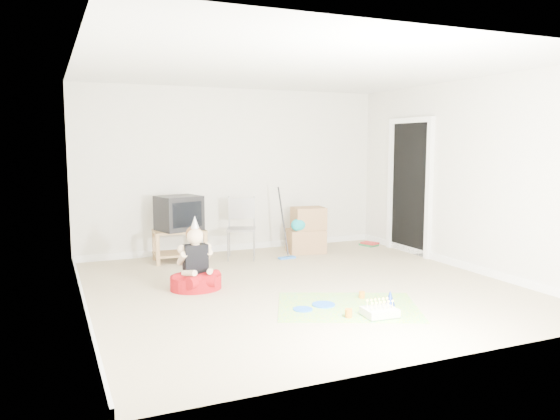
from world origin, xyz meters
name	(u,v)px	position (x,y,z in m)	size (l,w,h in m)	color
ground	(300,286)	(0.00, 0.00, 0.00)	(5.00, 5.00, 0.00)	tan
doorway_recess	(410,189)	(2.48, 1.20, 1.02)	(0.02, 0.90, 2.05)	black
tv_stand	(180,243)	(-1.02, 2.01, 0.28)	(0.77, 0.51, 0.47)	#9B7446
crt_tv	(179,213)	(-1.02, 2.01, 0.72)	(0.58, 0.48, 0.50)	black
folding_chair	(241,229)	(-0.13, 1.80, 0.45)	(0.54, 0.53, 0.93)	gray
cardboard_boxes	(307,231)	(0.99, 1.86, 0.35)	(0.64, 0.52, 0.72)	#A0764D
floor_mop	(287,242)	(0.50, 1.54, 0.26)	(0.27, 0.36, 1.07)	blue
book_pile	(369,244)	(2.23, 1.95, 0.03)	(0.29, 0.32, 0.06)	#25713E
seated_woman	(196,273)	(-1.20, 0.39, 0.19)	(0.64, 0.64, 0.89)	#AB0F15
party_mat	(348,307)	(0.11, -0.95, 0.00)	(1.48, 1.07, 0.01)	#E43099
birthday_cake	(380,313)	(0.22, -1.38, 0.05)	(0.34, 0.28, 0.15)	silver
blue_plate_near	(324,305)	(-0.11, -0.81, 0.01)	(0.25, 0.25, 0.01)	blue
blue_plate_far	(303,309)	(-0.39, -0.87, 0.01)	(0.21, 0.21, 0.01)	blue
orange_cup_near	(362,295)	(0.41, -0.74, 0.04)	(0.07, 0.07, 0.08)	orange
orange_cup_far	(349,313)	(-0.08, -1.28, 0.05)	(0.07, 0.07, 0.08)	orange
blue_party_hat	(390,298)	(0.54, -1.10, 0.09)	(0.11, 0.11, 0.17)	blue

